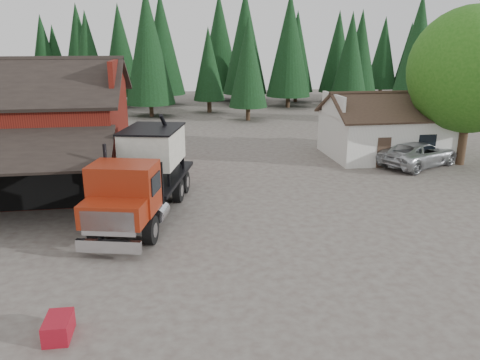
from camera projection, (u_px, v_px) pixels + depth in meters
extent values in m
plane|color=#4E433D|center=(229.00, 240.00, 19.53)|extent=(120.00, 120.00, 0.00)
cube|color=#621810|center=(14.00, 141.00, 26.66)|extent=(12.00, 10.00, 5.00)
cube|color=black|center=(19.00, 75.00, 28.02)|extent=(12.80, 5.53, 2.35)
cube|color=#621810|center=(118.00, 77.00, 26.54)|extent=(0.25, 7.00, 2.00)
cylinder|color=#382619|center=(94.00, 199.00, 20.29)|extent=(0.20, 0.20, 2.80)
cube|color=silver|center=(385.00, 135.00, 33.32)|extent=(8.00, 6.00, 3.00)
cube|color=#38281E|center=(398.00, 107.00, 31.25)|extent=(8.60, 3.42, 1.80)
cube|color=#38281E|center=(379.00, 101.00, 34.09)|extent=(8.60, 3.42, 1.80)
cube|color=silver|center=(333.00, 105.00, 32.08)|extent=(0.20, 4.20, 1.50)
cube|color=silver|center=(441.00, 103.00, 33.26)|extent=(0.20, 4.20, 1.50)
cube|color=#38281E|center=(384.00, 153.00, 30.38)|extent=(0.90, 0.06, 2.00)
cube|color=black|center=(427.00, 142.00, 30.65)|extent=(1.20, 0.06, 1.00)
cylinder|color=#382619|center=(462.00, 141.00, 31.04)|extent=(0.60, 0.60, 3.20)
sphere|color=#205814|center=(472.00, 70.00, 29.72)|extent=(8.00, 8.00, 8.00)
sphere|color=#205814|center=(445.00, 88.00, 30.64)|extent=(4.40, 4.40, 4.40)
cylinder|color=#382619|center=(248.00, 113.00, 48.58)|extent=(0.44, 0.44, 1.60)
cone|color=black|center=(248.00, 62.00, 47.12)|extent=(3.96, 3.96, 9.00)
cylinder|color=#382619|center=(411.00, 115.00, 47.15)|extent=(0.44, 0.44, 1.60)
cone|color=black|center=(417.00, 52.00, 45.40)|extent=(4.84, 4.84, 11.00)
cylinder|color=#382619|center=(151.00, 109.00, 50.90)|extent=(0.44, 0.44, 1.60)
cone|color=black|center=(148.00, 46.00, 49.00)|extent=(5.28, 5.28, 12.00)
cylinder|color=black|center=(96.00, 228.00, 19.22)|extent=(0.66, 1.25, 1.20)
cylinder|color=black|center=(151.00, 230.00, 19.02)|extent=(0.66, 1.25, 1.20)
cylinder|color=black|center=(135.00, 189.00, 24.21)|extent=(0.66, 1.25, 1.20)
cylinder|color=black|center=(178.00, 191.00, 24.01)|extent=(0.66, 1.25, 1.20)
cylinder|color=black|center=(143.00, 181.00, 25.66)|extent=(0.66, 1.25, 1.20)
cylinder|color=black|center=(184.00, 182.00, 25.47)|extent=(0.66, 1.25, 1.20)
cube|color=black|center=(147.00, 192.00, 22.32)|extent=(3.42, 9.38, 0.44)
cube|color=silver|center=(109.00, 246.00, 17.51)|extent=(2.48, 0.79, 0.49)
cube|color=silver|center=(108.00, 224.00, 17.36)|extent=(2.04, 0.60, 0.98)
cube|color=maroon|center=(114.00, 213.00, 17.94)|extent=(2.72, 1.96, 0.93)
cube|color=maroon|center=(124.00, 187.00, 19.12)|extent=(2.98, 2.43, 2.02)
cube|color=black|center=(117.00, 186.00, 18.19)|extent=(2.24, 0.63, 0.98)
cylinder|color=black|center=(106.00, 166.00, 19.98)|extent=(0.18, 0.18, 1.96)
cube|color=black|center=(133.00, 181.00, 20.17)|extent=(2.62, 0.77, 1.74)
cube|color=black|center=(155.00, 178.00, 23.69)|extent=(4.22, 6.80, 0.17)
cube|color=beige|center=(153.00, 147.00, 23.23)|extent=(3.30, 4.09, 1.74)
cone|color=beige|center=(154.00, 168.00, 23.54)|extent=(2.90, 2.90, 0.76)
cube|color=black|center=(152.00, 129.00, 22.97)|extent=(3.43, 4.22, 0.09)
cylinder|color=black|center=(173.00, 143.00, 24.66)|extent=(1.34, 2.20, 3.32)
cube|color=maroon|center=(155.00, 159.00, 26.16)|extent=(0.84, 1.00, 0.49)
cylinder|color=silver|center=(160.00, 212.00, 20.06)|extent=(0.85, 1.20, 0.61)
imported|color=#B8BCC0|center=(419.00, 154.00, 30.82)|extent=(6.53, 5.12, 1.65)
cube|color=maroon|center=(58.00, 328.00, 13.07)|extent=(0.72, 1.11, 0.60)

